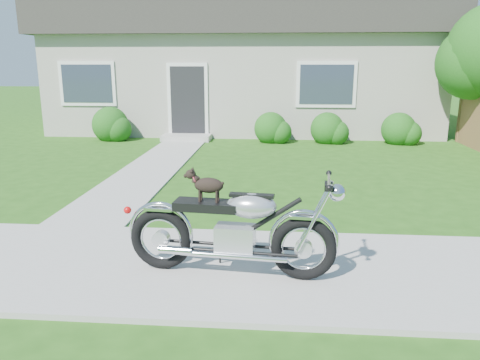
# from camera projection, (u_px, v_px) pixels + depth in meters

# --- Properties ---
(ground) EXTENTS (80.00, 80.00, 0.00)m
(ground) POSITION_uv_depth(u_px,v_px,m) (170.00, 266.00, 5.18)
(ground) COLOR #235114
(ground) RESTS_ON ground
(sidewalk) EXTENTS (24.00, 2.20, 0.04)m
(sidewalk) POSITION_uv_depth(u_px,v_px,m) (170.00, 264.00, 5.18)
(sidewalk) COLOR #9E9B93
(sidewalk) RESTS_ON ground
(walkway) EXTENTS (1.20, 8.00, 0.03)m
(walkway) POSITION_uv_depth(u_px,v_px,m) (154.00, 166.00, 10.13)
(walkway) COLOR #9E9B93
(walkway) RESTS_ON ground
(house) EXTENTS (12.60, 7.03, 4.50)m
(house) POSITION_uv_depth(u_px,v_px,m) (246.00, 64.00, 16.25)
(house) COLOR #B6B1A4
(house) RESTS_ON ground
(shrub_row) EXTENTS (9.19, 1.05, 1.05)m
(shrub_row) POSITION_uv_depth(u_px,v_px,m) (260.00, 128.00, 13.25)
(shrub_row) COLOR #1D5416
(shrub_row) RESTS_ON ground
(potted_plant_left) EXTENTS (0.77, 0.77, 0.65)m
(potted_plant_left) POSITION_uv_depth(u_px,v_px,m) (104.00, 129.00, 13.68)
(potted_plant_left) COLOR #1C5A18
(potted_plant_left) RESTS_ON ground
(potted_plant_right) EXTENTS (0.59, 0.59, 0.78)m
(potted_plant_right) POSITION_uv_depth(u_px,v_px,m) (266.00, 128.00, 13.29)
(potted_plant_right) COLOR #1C641B
(potted_plant_right) RESTS_ON ground
(motorcycle_with_dog) EXTENTS (2.22, 0.60, 1.10)m
(motorcycle_with_dog) POSITION_uv_depth(u_px,v_px,m) (235.00, 229.00, 4.78)
(motorcycle_with_dog) COLOR black
(motorcycle_with_dog) RESTS_ON sidewalk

